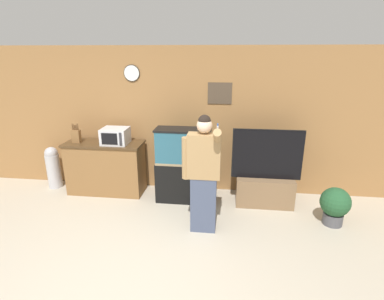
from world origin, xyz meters
name	(u,v)px	position (x,y,z in m)	size (l,w,h in m)	color
ground_plane	(126,285)	(0.00, 0.00, 0.00)	(18.00, 18.00, 0.00)	#B2A893
wall_back_paneled	(169,121)	(0.00, 2.63, 1.30)	(10.00, 0.08, 2.60)	olive
counter_island	(106,167)	(-1.12, 2.26, 0.48)	(1.39, 0.56, 0.95)	brown
microwave	(115,136)	(-0.87, 2.23, 1.09)	(0.45, 0.38, 0.28)	silver
knife_block	(76,136)	(-1.59, 2.21, 1.08)	(0.15, 0.09, 0.34)	brown
aquarium_on_stand	(183,166)	(0.34, 2.11, 0.64)	(0.93, 0.39, 1.29)	black
tv_on_stand	(265,183)	(1.73, 2.11, 0.39)	(1.15, 0.40, 1.32)	brown
person_standing	(203,173)	(0.76, 1.22, 0.89)	(0.54, 0.41, 1.71)	#424C66
potted_plant	(335,205)	(2.70, 1.60, 0.33)	(0.44, 0.44, 0.59)	#4C4C51
trash_bin	(53,167)	(-2.20, 2.34, 0.41)	(0.25, 0.25, 0.80)	#B7B7BC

